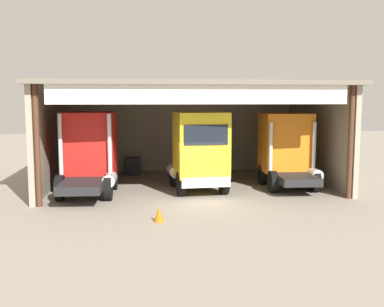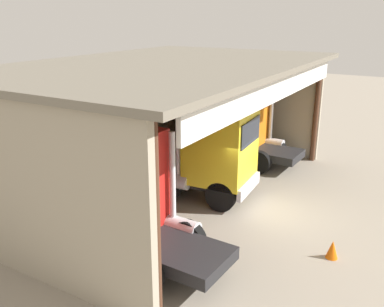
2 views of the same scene
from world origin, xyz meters
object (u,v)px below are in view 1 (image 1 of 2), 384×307
Objects in this scene: truck_yellow_right_bay at (199,151)px; traffic_cone at (159,214)px; truck_red_center_right_bay at (89,151)px; tool_cart at (133,166)px; truck_orange_center_left_bay at (287,149)px; oil_drum at (131,166)px.

truck_yellow_right_bay is 8.48× the size of traffic_cone.
truck_red_center_right_bay is 5.10m from truck_yellow_right_bay.
tool_cart is (-3.20, 5.35, -1.47)m from truck_yellow_right_bay.
truck_orange_center_left_bay is (4.51, 0.81, -0.06)m from truck_yellow_right_bay.
tool_cart is (1.88, 4.97, -1.48)m from truck_red_center_right_bay.
truck_orange_center_left_bay is 4.64× the size of oil_drum.
truck_orange_center_left_bay is 9.21m from oil_drum.
tool_cart is 10.44m from traffic_cone.
traffic_cone is at bearing -83.58° from oil_drum.
truck_yellow_right_bay reaches higher than truck_orange_center_left_bay.
truck_yellow_right_bay is 6.40m from tool_cart.
oil_drum is 10.59m from traffic_cone.
truck_yellow_right_bay is at bearing -59.09° from oil_drum.
traffic_cone is at bearing -58.72° from truck_red_center_right_bay.
truck_yellow_right_bay is (5.09, -0.37, -0.01)m from truck_red_center_right_bay.
truck_yellow_right_bay reaches higher than tool_cart.
truck_red_center_right_bay is 9.11× the size of traffic_cone.
tool_cart reaches higher than oil_drum.
truck_orange_center_left_bay is at bearing 41.45° from traffic_cone.
oil_drum is (1.80, 5.11, -1.51)m from truck_red_center_right_bay.
truck_orange_center_left_bay is (9.60, 0.44, -0.07)m from truck_red_center_right_bay.
truck_red_center_right_bay reaches higher than traffic_cone.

